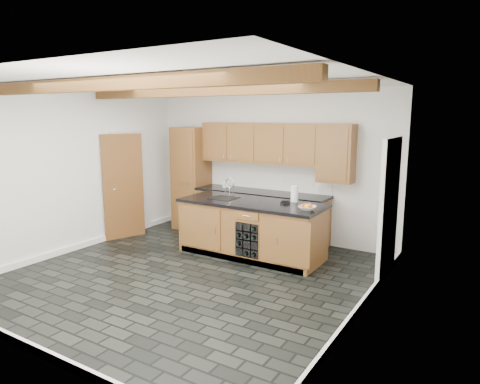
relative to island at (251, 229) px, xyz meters
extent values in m
plane|color=black|center=(-0.31, -1.28, -0.46)|extent=(5.00, 5.00, 0.00)
plane|color=white|center=(-0.31, 1.22, 0.94)|extent=(5.00, 0.00, 5.00)
plane|color=white|center=(-2.81, -1.28, 0.94)|extent=(0.00, 5.00, 5.00)
plane|color=white|center=(2.19, -1.28, 0.94)|extent=(0.00, 5.00, 5.00)
plane|color=white|center=(-0.31, -1.28, 2.34)|extent=(5.00, 5.00, 0.00)
cube|color=brown|center=(-0.31, -2.48, 2.24)|extent=(4.90, 0.15, 0.15)
cube|color=brown|center=(-0.31, -0.68, 2.24)|extent=(4.90, 0.15, 0.15)
cube|color=white|center=(-2.79, -1.28, -0.41)|extent=(0.04, 5.00, 0.10)
cube|color=white|center=(2.17, -1.28, -0.41)|extent=(0.04, 5.00, 0.10)
cube|color=white|center=(-0.31, -3.76, -0.41)|extent=(5.00, 0.04, 0.10)
cube|color=white|center=(-2.78, 0.02, 0.56)|extent=(0.06, 0.94, 2.04)
cube|color=brown|center=(-2.63, -0.33, 0.54)|extent=(0.31, 0.77, 2.00)
cube|color=white|center=(2.16, 0.22, 0.56)|extent=(0.06, 0.98, 2.04)
cube|color=black|center=(2.19, 0.22, 0.54)|extent=(0.02, 0.86, 1.96)
cube|color=brown|center=(-1.96, 0.92, 0.59)|extent=(0.65, 0.60, 2.10)
cube|color=brown|center=(-0.33, 0.92, -0.02)|extent=(2.60, 0.60, 0.88)
cube|color=black|center=(-0.33, 0.92, 0.44)|extent=(2.64, 0.62, 0.05)
cube|color=white|center=(-0.33, 1.21, 0.73)|extent=(2.60, 0.02, 0.52)
cube|color=brown|center=(-0.43, 1.04, 1.36)|extent=(2.40, 0.35, 0.75)
cube|color=brown|center=(1.07, 1.04, 1.24)|extent=(0.60, 0.35, 1.00)
cube|color=brown|center=(-0.01, 0.02, -0.02)|extent=(2.40, 0.90, 0.88)
cube|color=black|center=(-0.01, 0.02, 0.44)|extent=(2.46, 0.96, 0.05)
cube|color=brown|center=(-0.73, -0.45, 0.02)|extent=(0.80, 0.02, 0.70)
cube|color=brown|center=(0.94, -0.45, 0.02)|extent=(0.60, 0.02, 0.70)
cube|color=black|center=(0.17, -0.29, -0.06)|extent=(0.42, 0.30, 0.56)
cylinder|color=black|center=(0.03, -0.33, -0.13)|extent=(0.07, 0.26, 0.07)
cylinder|color=black|center=(0.17, -0.33, 0.01)|extent=(0.07, 0.26, 0.07)
cylinder|color=black|center=(0.03, -0.33, 0.01)|extent=(0.07, 0.26, 0.07)
cylinder|color=black|center=(0.31, -0.33, -0.27)|extent=(0.07, 0.26, 0.07)
cylinder|color=black|center=(0.31, -0.33, 0.15)|extent=(0.07, 0.26, 0.07)
cylinder|color=black|center=(0.17, -0.33, -0.27)|extent=(0.07, 0.26, 0.07)
cylinder|color=black|center=(0.31, -0.33, 0.01)|extent=(0.07, 0.26, 0.07)
cube|color=black|center=(-0.56, 0.02, 0.46)|extent=(0.45, 0.40, 0.02)
cylinder|color=silver|center=(-0.56, 0.20, 0.57)|extent=(0.02, 0.02, 0.20)
torus|color=silver|center=(-0.56, 0.20, 0.71)|extent=(0.18, 0.02, 0.18)
cylinder|color=silver|center=(-0.64, 0.20, 0.51)|extent=(0.02, 0.02, 0.08)
cylinder|color=silver|center=(-0.48, 0.20, 0.51)|extent=(0.02, 0.02, 0.08)
cube|color=black|center=(0.54, 0.17, 0.48)|extent=(0.18, 0.15, 0.04)
cylinder|color=black|center=(0.54, 0.17, 0.51)|extent=(0.11, 0.11, 0.01)
imported|color=beige|center=(1.05, -0.12, 0.50)|extent=(0.30, 0.30, 0.07)
sphere|color=#C8451A|center=(1.10, -0.12, 0.53)|extent=(0.07, 0.07, 0.07)
sphere|color=orange|center=(1.06, -0.07, 0.53)|extent=(0.07, 0.07, 0.07)
sphere|color=#407B21|center=(1.01, -0.09, 0.53)|extent=(0.07, 0.07, 0.07)
sphere|color=red|center=(1.00, -0.15, 0.53)|extent=(0.07, 0.07, 0.07)
sphere|color=yellow|center=(1.06, -0.17, 0.53)|extent=(0.07, 0.07, 0.07)
cylinder|color=white|center=(0.62, 0.35, 0.60)|extent=(0.12, 0.12, 0.27)
imported|color=white|center=(-1.13, 0.89, 0.52)|extent=(0.13, 0.13, 0.10)
camera|label=1|loc=(3.47, -6.03, 1.89)|focal=32.00mm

